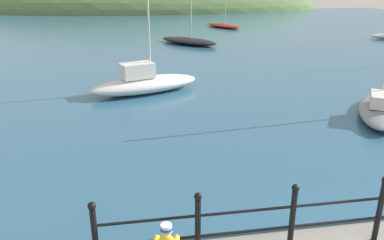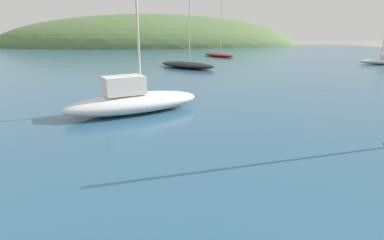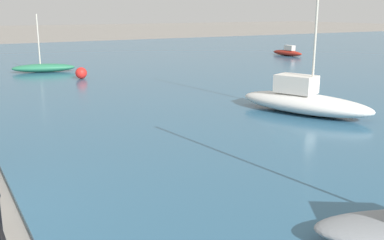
{
  "view_description": "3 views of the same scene",
  "coord_description": "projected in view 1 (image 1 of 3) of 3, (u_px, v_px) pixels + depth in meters",
  "views": [
    {
      "loc": [
        -3.63,
        -3.15,
        4.05
      ],
      "look_at": [
        -2.24,
        5.29,
        0.95
      ],
      "focal_mm": 35.0,
      "sensor_mm": 36.0,
      "label": 1
    },
    {
      "loc": [
        -2.89,
        1.57,
        2.54
      ],
      "look_at": [
        -1.88,
        7.46,
        0.8
      ],
      "focal_mm": 28.0,
      "sensor_mm": 36.0,
      "label": 2
    },
    {
      "loc": [
        7.13,
        1.08,
        3.26
      ],
      "look_at": [
        -1.95,
        6.27,
        0.7
      ],
      "focal_mm": 42.0,
      "sensor_mm": 36.0,
      "label": 3
    }
  ],
  "objects": [
    {
      "name": "iron_railing",
      "position": [
        337.0,
        212.0,
        5.95
      ],
      "size": [
        7.65,
        0.12,
        1.21
      ],
      "color": "black",
      "rests_on": "ground"
    },
    {
      "name": "boat_mid_harbor",
      "position": [
        145.0,
        83.0,
        14.42
      ],
      "size": [
        4.57,
        2.85,
        5.41
      ],
      "color": "silver",
      "rests_on": "water"
    },
    {
      "name": "boat_far_right",
      "position": [
        224.0,
        25.0,
        36.66
      ],
      "size": [
        3.29,
        4.95,
        5.55
      ],
      "color": "maroon",
      "rests_on": "water"
    },
    {
      "name": "water",
      "position": [
        169.0,
        31.0,
        34.53
      ],
      "size": [
        80.0,
        60.0,
        0.1
      ],
      "primitive_type": "cube",
      "color": "#2D5B7A",
      "rests_on": "ground"
    },
    {
      "name": "far_hillside",
      "position": [
        149.0,
        9.0,
        66.63
      ],
      "size": [
        60.99,
        33.54,
        12.45
      ],
      "color": "#567542",
      "rests_on": "ground"
    },
    {
      "name": "boat_far_left",
      "position": [
        381.0,
        108.0,
        11.82
      ],
      "size": [
        3.19,
        3.96,
        4.72
      ],
      "color": "gray",
      "rests_on": "water"
    },
    {
      "name": "boat_red_dinghy",
      "position": [
        189.0,
        41.0,
        26.37
      ],
      "size": [
        4.41,
        4.87,
        5.79
      ],
      "color": "black",
      "rests_on": "water"
    }
  ]
}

